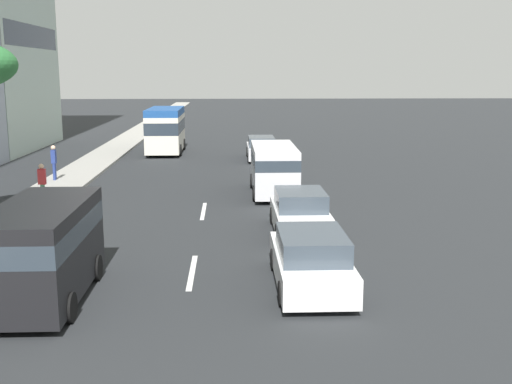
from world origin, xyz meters
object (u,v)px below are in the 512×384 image
at_px(car_second, 300,213).
at_px(car_fifth, 261,148).
at_px(van_fourth, 42,246).
at_px(pedestrian_near_lamp, 42,182).
at_px(minibus_third, 166,129).
at_px(pedestrian_by_tree, 54,161).
at_px(van_sixth, 274,167).
at_px(car_lead, 311,261).

height_order(car_second, car_fifth, car_second).
xyz_separation_m(van_fourth, pedestrian_near_lamp, (11.26, 3.32, -0.32)).
height_order(car_second, minibus_third, minibus_third).
relative_size(minibus_third, pedestrian_by_tree, 3.34).
relative_size(car_second, minibus_third, 0.69).
bearing_deg(pedestrian_near_lamp, van_sixth, -172.39).
bearing_deg(car_lead, pedestrian_by_tree, 34.54).
distance_m(minibus_third, van_sixth, 16.76).
relative_size(minibus_third, pedestrian_near_lamp, 3.52).
xyz_separation_m(car_lead, pedestrian_by_tree, (16.50, 11.36, 0.42)).
bearing_deg(minibus_third, van_sixth, 23.32).
height_order(car_second, van_sixth, van_sixth).
bearing_deg(car_lead, minibus_third, 13.37).
bearing_deg(van_fourth, car_second, 131.53).
height_order(van_sixth, pedestrian_by_tree, van_sixth).
xyz_separation_m(van_sixth, pedestrian_near_lamp, (-2.35, 10.13, -0.22)).
bearing_deg(car_second, van_fourth, 131.53).
bearing_deg(minibus_third, car_lead, 13.37).
distance_m(car_lead, car_second, 5.75).
bearing_deg(pedestrian_by_tree, van_sixth, 72.02).
bearing_deg(van_fourth, car_fifth, 165.02).
bearing_deg(car_fifth, van_sixth, -179.96).
distance_m(car_second, minibus_third, 23.67).
bearing_deg(pedestrian_near_lamp, car_second, 149.93).
relative_size(pedestrian_near_lamp, pedestrian_by_tree, 0.95).
distance_m(van_fourth, pedestrian_by_tree, 17.75).
xyz_separation_m(minibus_third, car_fifth, (-3.56, -6.62, -1.01)).
distance_m(car_second, van_sixth, 7.23).
height_order(car_lead, van_fourth, van_fourth).
relative_size(van_fourth, van_sixth, 0.93).
distance_m(minibus_third, car_fifth, 7.59).
height_order(minibus_third, car_fifth, minibus_third).
bearing_deg(pedestrian_by_tree, car_second, 47.00).
relative_size(car_lead, car_second, 1.09).
xyz_separation_m(minibus_third, van_fourth, (-28.99, 0.18, -0.32)).
bearing_deg(car_lead, car_fifth, 0.24).
bearing_deg(van_sixth, van_fourth, 153.40).
height_order(van_fourth, car_fifth, van_fourth).
xyz_separation_m(car_lead, car_second, (5.74, -0.34, 0.01)).
height_order(van_fourth, pedestrian_near_lamp, van_fourth).
relative_size(car_lead, minibus_third, 0.76).
bearing_deg(van_sixth, pedestrian_by_tree, 72.40).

